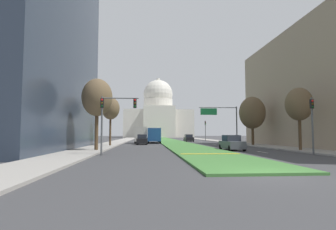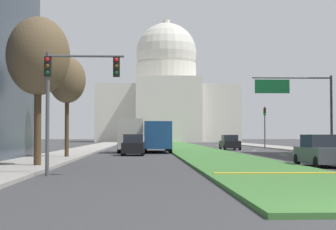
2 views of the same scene
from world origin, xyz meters
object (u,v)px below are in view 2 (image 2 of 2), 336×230
object	(u,v)px
street_tree_left_near	(38,57)
box_truck_delivery	(131,135)
overhead_guide_sign	(301,98)
sedan_distant	(230,143)
traffic_light_near_left	(68,86)
street_tree_left_mid	(67,81)
sedan_midblock	(133,146)
traffic_light_far_right	(265,122)
capitol_building	(166,98)
sedan_lead_stopped	(321,152)
city_bus	(157,134)

from	to	relation	value
street_tree_left_near	box_truck_delivery	world-z (taller)	street_tree_left_near
overhead_guide_sign	sedan_distant	distance (m)	19.04
traffic_light_near_left	box_truck_delivery	xyz separation A→B (m)	(1.95, 29.33, -2.12)
street_tree_left_mid	sedan_distant	size ratio (longest dim) A/B	1.76
street_tree_left_mid	sedan_midblock	xyz separation A→B (m)	(4.71, 5.89, -4.83)
traffic_light_far_right	capitol_building	bearing A→B (deg)	98.06
traffic_light_far_right	box_truck_delivery	xyz separation A→B (m)	(-16.13, -14.57, -1.64)
street_tree_left_near	sedan_lead_stopped	xyz separation A→B (m)	(15.12, 0.42, -5.00)
overhead_guide_sign	street_tree_left_near	distance (m)	23.33
overhead_guide_sign	sedan_distant	bearing A→B (deg)	98.91
street_tree_left_near	sedan_lead_stopped	distance (m)	15.93
city_bus	street_tree_left_near	bearing A→B (deg)	-104.91
street_tree_left_near	sedan_distant	bearing A→B (deg)	65.19
street_tree_left_near	street_tree_left_mid	bearing A→B (deg)	90.26
street_tree_left_near	box_truck_delivery	xyz separation A→B (m)	(4.30, 23.60, -4.13)
sedan_distant	box_truck_delivery	size ratio (longest dim) A/B	0.66
capitol_building	box_truck_delivery	bearing A→B (deg)	-94.68
street_tree_left_mid	capitol_building	bearing A→B (deg)	83.30
street_tree_left_near	sedan_distant	distance (m)	36.73
overhead_guide_sign	city_bus	bearing A→B (deg)	135.83
sedan_lead_stopped	traffic_light_near_left	bearing A→B (deg)	-154.30
capitol_building	sedan_lead_stopped	bearing A→B (deg)	-87.73
traffic_light_near_left	sedan_distant	size ratio (longest dim) A/B	1.24
overhead_guide_sign	street_tree_left_mid	xyz separation A→B (m)	(-18.20, -3.44, 0.97)
street_tree_left_mid	sedan_lead_stopped	bearing A→B (deg)	-35.31
traffic_light_near_left	overhead_guide_sign	world-z (taller)	overhead_guide_sign
capitol_building	city_bus	bearing A→B (deg)	-92.99
city_bus	sedan_distant	bearing A→B (deg)	41.24
capitol_building	street_tree_left_mid	distance (m)	94.62
overhead_guide_sign	sedan_midblock	distance (m)	14.25
capitol_building	city_bus	distance (m)	79.99
city_bus	capitol_building	bearing A→B (deg)	87.01
overhead_guide_sign	box_truck_delivery	size ratio (longest dim) A/B	1.02
sedan_lead_stopped	sedan_midblock	distance (m)	19.65
traffic_light_far_right	sedan_distant	bearing A→B (deg)	-135.08
overhead_guide_sign	traffic_light_far_right	bearing A→B (deg)	84.49
capitol_building	traffic_light_far_right	distance (m)	67.89
street_tree_left_mid	sedan_lead_stopped	world-z (taller)	street_tree_left_mid
overhead_guide_sign	sedan_midblock	world-z (taller)	overhead_guide_sign
capitol_building	street_tree_left_mid	world-z (taller)	capitol_building
street_tree_left_near	sedan_midblock	world-z (taller)	street_tree_left_near
overhead_guide_sign	sedan_midblock	size ratio (longest dim) A/B	1.56
street_tree_left_near	sedan_midblock	xyz separation A→B (m)	(4.66, 17.05, -4.99)
sedan_lead_stopped	box_truck_delivery	xyz separation A→B (m)	(-10.82, 23.18, 0.87)
sedan_distant	city_bus	size ratio (longest dim) A/B	0.38
sedan_lead_stopped	sedan_distant	distance (m)	32.61
box_truck_delivery	sedan_midblock	bearing A→B (deg)	-86.87
capitol_building	overhead_guide_sign	bearing A→B (deg)	-85.46
box_truck_delivery	overhead_guide_sign	bearing A→B (deg)	-32.99
traffic_light_far_right	city_bus	xyz separation A→B (m)	(-13.61, -12.56, -1.54)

